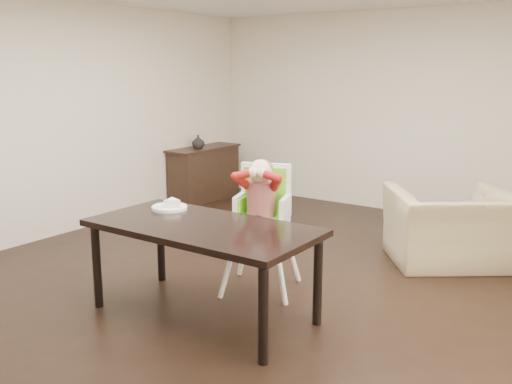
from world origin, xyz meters
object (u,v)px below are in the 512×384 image
dining_table (203,234)px  armchair (451,215)px  high_chair (262,198)px  sideboard (204,173)px

dining_table → armchair: 2.65m
dining_table → armchair: (1.24, 2.34, -0.17)m
dining_table → high_chair: (0.05, 0.74, 0.16)m
dining_table → sideboard: 4.15m
armchair → sideboard: armchair is taller
high_chair → sideboard: size_ratio=0.93×
dining_table → sideboard: size_ratio=1.43×
dining_table → sideboard: bearing=129.8°
dining_table → high_chair: 0.76m
armchair → sideboard: (-3.88, 0.84, -0.11)m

